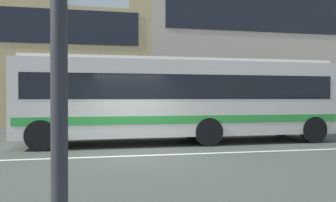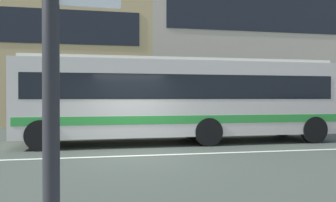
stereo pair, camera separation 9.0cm
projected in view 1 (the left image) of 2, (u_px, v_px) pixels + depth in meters
The scene contains 5 objects.
ground_plane at pixel (136, 156), 9.83m from camera, with size 160.00×160.00×0.00m, color #3D443C.
lane_centre_line at pixel (136, 156), 9.83m from camera, with size 60.00×0.16×0.01m, color silver.
apartment_block_left at pixel (0, 51), 24.01m from camera, with size 20.40×10.85×10.16m.
apartment_block_right at pixel (271, 43), 28.16m from camera, with size 21.88×10.85×12.65m.
transit_bus at pixel (181, 97), 12.79m from camera, with size 11.78×2.61×3.14m.
Camera 1 is at (-1.00, -9.81, 1.70)m, focal length 35.86 mm.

